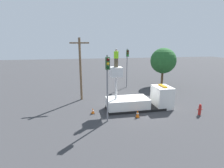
# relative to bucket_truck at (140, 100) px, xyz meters

# --- Properties ---
(ground_plane) EXTENTS (120.00, 120.00, 0.00)m
(ground_plane) POSITION_rel_bucket_truck_xyz_m (-0.54, 0.00, -0.90)
(ground_plane) COLOR #38383A
(bucket_truck) EXTENTS (6.81, 2.31, 4.44)m
(bucket_truck) POSITION_rel_bucket_truck_xyz_m (0.00, 0.00, 0.00)
(bucket_truck) COLOR black
(bucket_truck) RESTS_ON ground
(worker) EXTENTS (0.40, 0.26, 1.75)m
(worker) POSITION_rel_bucket_truck_xyz_m (-2.59, 0.00, 4.42)
(worker) COLOR brown
(worker) RESTS_ON bucket_truck
(traffic_light_pole) EXTENTS (0.34, 0.57, 5.77)m
(traffic_light_pole) POSITION_rel_bucket_truck_xyz_m (-3.85, -2.47, 3.17)
(traffic_light_pole) COLOR gray
(traffic_light_pole) RESTS_ON ground
(traffic_light_across) EXTENTS (0.34, 0.57, 5.87)m
(traffic_light_across) POSITION_rel_bucket_truck_xyz_m (1.08, 8.85, 3.23)
(traffic_light_across) COLOR gray
(traffic_light_across) RESTS_ON ground
(fire_hydrant) EXTENTS (0.50, 0.26, 1.09)m
(fire_hydrant) POSITION_rel_bucket_truck_xyz_m (5.02, -2.66, -0.36)
(fire_hydrant) COLOR #B2231E
(fire_hydrant) RESTS_ON ground
(traffic_cone_rear) EXTENTS (0.39, 0.39, 0.58)m
(traffic_cone_rear) POSITION_rel_bucket_truck_xyz_m (-4.98, -0.40, -0.63)
(traffic_cone_rear) COLOR black
(traffic_cone_rear) RESTS_ON ground
(traffic_cone_curbside) EXTENTS (0.41, 0.41, 0.73)m
(traffic_cone_curbside) POSITION_rel_bucket_truck_xyz_m (-1.00, -2.09, -0.55)
(traffic_cone_curbside) COLOR black
(traffic_cone_curbside) RESTS_ON ground
(tree_left_bg) EXTENTS (3.95, 3.95, 5.98)m
(tree_left_bg) POSITION_rel_bucket_truck_xyz_m (6.91, 8.87, 3.09)
(tree_left_bg) COLOR brown
(tree_left_bg) RESTS_ON ground
(utility_pole) EXTENTS (2.20, 0.26, 7.31)m
(utility_pole) POSITION_rel_bucket_truck_xyz_m (-5.91, 4.28, 3.07)
(utility_pole) COLOR brown
(utility_pole) RESTS_ON ground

